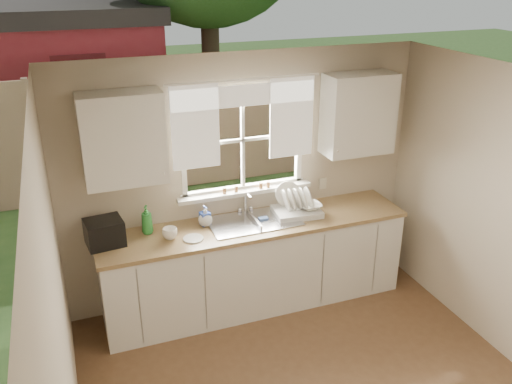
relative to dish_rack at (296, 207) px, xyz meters
name	(u,v)px	position (x,y,z in m)	size (l,w,h in m)	color
room_walls	(346,289)	(-0.46, -1.79, 0.25)	(3.62, 4.02, 2.50)	beige
ceiling	(355,100)	(-0.46, -1.72, 1.51)	(3.60, 4.00, 0.02)	silver
window	(243,157)	(-0.46, 0.28, 0.50)	(1.38, 0.16, 1.06)	white
curtains	(245,113)	(-0.46, 0.23, 0.95)	(1.50, 0.03, 0.81)	white
base_cabinets	(255,265)	(-0.46, -0.04, -0.55)	(3.00, 0.62, 0.87)	silver
countertop	(255,225)	(-0.46, -0.04, -0.10)	(3.04, 0.65, 0.04)	#94754A
upper_cabinet_left	(123,139)	(-1.61, 0.10, 0.86)	(0.70, 0.33, 0.80)	silver
upper_cabinet_right	(358,114)	(0.69, 0.10, 0.86)	(0.70, 0.33, 0.80)	silver
wall_outlet	(323,183)	(0.42, 0.26, 0.09)	(0.08, 0.01, 0.12)	beige
sill_jars	(248,187)	(-0.44, 0.22, 0.19)	(0.50, 0.04, 0.06)	brown
sink	(254,228)	(-0.46, -0.01, -0.15)	(0.88, 0.52, 0.40)	#B7B7BC
dish_rack	(296,207)	(0.00, 0.00, 0.00)	(0.49, 0.38, 0.31)	silver
bowl	(310,206)	(0.13, -0.05, 0.01)	(0.22, 0.22, 0.05)	white
soap_bottle_a	(147,220)	(-1.46, 0.11, 0.06)	(0.11, 0.11, 0.28)	green
soap_bottle_b	(205,215)	(-0.92, 0.09, 0.02)	(0.09, 0.09, 0.20)	blue
soap_bottle_c	(205,217)	(-0.92, 0.08, 0.01)	(0.14, 0.14, 0.17)	beige
saucer	(193,239)	(-1.10, -0.15, -0.07)	(0.19, 0.19, 0.01)	beige
cup	(170,233)	(-1.29, -0.07, -0.02)	(0.14, 0.14, 0.11)	white
black_appliance	(104,232)	(-1.86, 0.03, 0.04)	(0.32, 0.28, 0.24)	black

